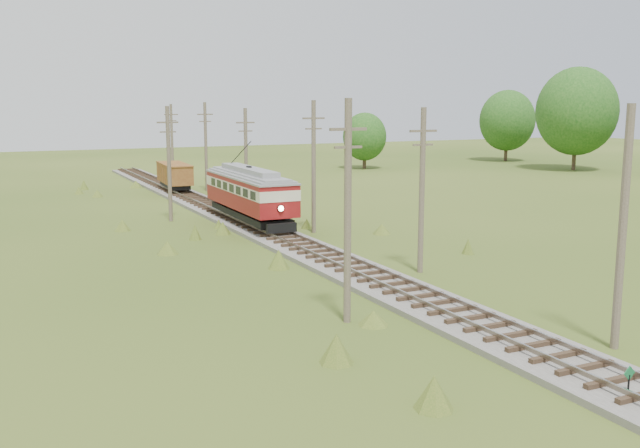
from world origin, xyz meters
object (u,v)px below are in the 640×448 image
gondola (175,175)px  gravel_pile (244,196)px  streetcar (249,191)px  switch_marker (629,380)px

gondola → gravel_pile: gondola is taller
gondola → gravel_pile: 10.14m
gondola → gravel_pile: (3.87, -9.29, -1.24)m
streetcar → gravel_pile: streetcar is taller
switch_marker → gondola: (0.20, 55.00, 1.23)m
switch_marker → streetcar: size_ratio=0.09×
switch_marker → gravel_pile: (4.07, 45.70, -0.01)m
streetcar → switch_marker: bearing=-89.5°
switch_marker → gondola: bearing=89.8°
switch_marker → streetcar: (0.20, 33.51, 1.99)m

